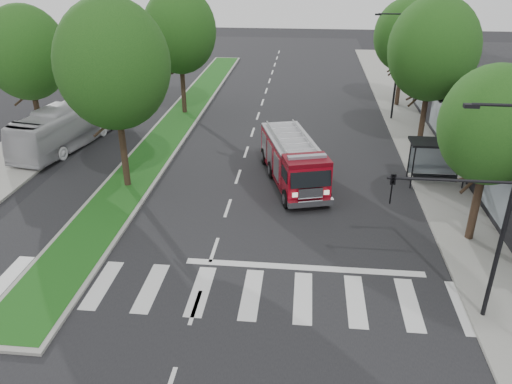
# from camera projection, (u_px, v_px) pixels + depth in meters

# --- Properties ---
(ground) EXTENTS (140.00, 140.00, 0.00)m
(ground) POSITION_uv_depth(u_px,v_px,m) (214.00, 250.00, 22.22)
(ground) COLOR black
(ground) RESTS_ON ground
(sidewalk_right) EXTENTS (5.00, 80.00, 0.15)m
(sidewalk_right) POSITION_uv_depth(u_px,v_px,m) (448.00, 171.00, 30.00)
(sidewalk_right) COLOR gray
(sidewalk_right) RESTS_ON ground
(sidewalk_left) EXTENTS (5.00, 80.00, 0.15)m
(sidewalk_left) POSITION_uv_depth(u_px,v_px,m) (22.00, 154.00, 32.46)
(sidewalk_left) COLOR gray
(sidewalk_left) RESTS_ON ground
(median) EXTENTS (3.00, 50.00, 0.15)m
(median) POSITION_uv_depth(u_px,v_px,m) (179.00, 120.00, 38.84)
(median) COLOR gray
(median) RESTS_ON ground
(bus_shelter) EXTENTS (3.20, 1.60, 2.61)m
(bus_shelter) POSITION_uv_depth(u_px,v_px,m) (438.00, 150.00, 27.60)
(bus_shelter) COLOR black
(bus_shelter) RESTS_ON ground
(tree_right_near) EXTENTS (4.40, 4.40, 8.05)m
(tree_right_near) POSITION_uv_depth(u_px,v_px,m) (493.00, 126.00, 20.55)
(tree_right_near) COLOR black
(tree_right_near) RESTS_ON ground
(tree_right_mid) EXTENTS (5.60, 5.60, 9.72)m
(tree_right_mid) POSITION_uv_depth(u_px,v_px,m) (433.00, 49.00, 30.86)
(tree_right_mid) COLOR black
(tree_right_mid) RESTS_ON ground
(tree_right_far) EXTENTS (5.00, 5.00, 8.73)m
(tree_right_far) POSITION_uv_depth(u_px,v_px,m) (405.00, 35.00, 40.09)
(tree_right_far) COLOR black
(tree_right_far) RESTS_ON ground
(tree_median_near) EXTENTS (5.80, 5.80, 10.16)m
(tree_median_near) POSITION_uv_depth(u_px,v_px,m) (113.00, 65.00, 25.16)
(tree_median_near) COLOR black
(tree_median_near) RESTS_ON ground
(tree_median_far) EXTENTS (5.60, 5.60, 9.72)m
(tree_median_far) POSITION_uv_depth(u_px,v_px,m) (180.00, 31.00, 37.82)
(tree_median_far) COLOR black
(tree_median_far) RESTS_ON ground
(tree_left_mid) EXTENTS (5.20, 5.20, 9.16)m
(tree_left_mid) POSITION_uv_depth(u_px,v_px,m) (26.00, 53.00, 31.54)
(tree_left_mid) COLOR black
(tree_left_mid) RESTS_ON ground
(streetlight_right_near) EXTENTS (4.08, 0.22, 8.00)m
(streetlight_right_near) POSITION_uv_depth(u_px,v_px,m) (482.00, 202.00, 16.17)
(streetlight_right_near) COLOR black
(streetlight_right_near) RESTS_ON ground
(streetlight_right_far) EXTENTS (2.11, 0.20, 8.00)m
(streetlight_right_far) POSITION_uv_depth(u_px,v_px,m) (396.00, 62.00, 37.21)
(streetlight_right_far) COLOR black
(streetlight_right_far) RESTS_ON ground
(fire_engine) EXTENTS (4.38, 8.18, 2.72)m
(fire_engine) POSITION_uv_depth(u_px,v_px,m) (293.00, 161.00, 28.17)
(fire_engine) COLOR #5F050E
(fire_engine) RESTS_ON ground
(city_bus) EXTENTS (4.18, 10.58, 2.87)m
(city_bus) POSITION_uv_depth(u_px,v_px,m) (70.00, 124.00, 33.69)
(city_bus) COLOR #BCBCC1
(city_bus) RESTS_ON ground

